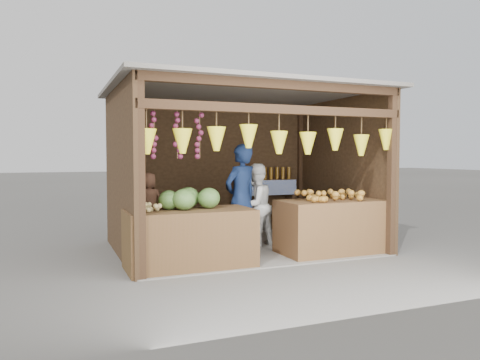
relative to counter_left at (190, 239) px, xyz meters
name	(u,v)px	position (x,y,z in m)	size (l,w,h in m)	color
ground	(241,248)	(1.19, 1.02, -0.41)	(80.00, 80.00, 0.00)	#514F49
stall_structure	(240,149)	(1.15, 0.98, 1.26)	(4.30, 3.30, 2.66)	slate
back_shelf	(265,190)	(2.24, 2.31, 0.47)	(1.25, 0.32, 1.32)	#382314
counter_left	(190,239)	(0.00, 0.00, 0.00)	(1.75, 0.85, 0.81)	#4D3519
counter_right	(331,227)	(2.35, 0.06, 0.02)	(1.67, 0.85, 0.85)	#53331B
stool	(149,244)	(-0.36, 1.14, -0.25)	(0.34, 0.34, 0.32)	black
man_standing	(241,199)	(1.02, 0.62, 0.47)	(0.64, 0.42, 1.75)	#122146
woman_standing	(256,206)	(1.42, 0.96, 0.31)	(0.69, 0.54, 1.43)	white
vendor_seated	(148,203)	(-0.36, 1.14, 0.40)	(0.48, 0.31, 0.98)	#4F301F
melon_pile	(186,198)	(-0.03, 0.08, 0.57)	(1.00, 0.50, 0.32)	#1C4713
tanfruit_pile	(149,207)	(-0.57, -0.04, 0.47)	(0.34, 0.40, 0.13)	#978E45
mango_pile	(335,193)	(2.40, 0.03, 0.56)	(1.40, 0.64, 0.22)	#AC3D17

